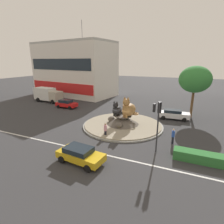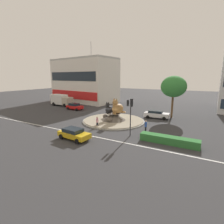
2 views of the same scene
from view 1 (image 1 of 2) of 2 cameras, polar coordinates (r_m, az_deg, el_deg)
name	(u,v)px [view 1 (image 1 of 2)]	position (r m, az deg, el deg)	size (l,w,h in m)	color
ground_plane	(123,126)	(25.05, 3.46, -4.41)	(160.00, 160.00, 0.00)	#333335
lane_centreline	(94,152)	(18.25, -5.78, -12.66)	(112.00, 0.20, 0.01)	silver
roundabout_island	(123,123)	(24.89, 3.43, -3.39)	(11.02, 11.02, 1.53)	gray
cat_statue_black	(117,110)	(24.40, 1.55, 0.69)	(1.35, 2.04, 2.06)	black
cat_statue_tabby	(128,109)	(23.96, 5.27, 0.96)	(2.21, 2.73, 2.75)	#9E703D
traffic_light_mast	(158,116)	(17.44, 14.40, -1.26)	(0.75, 0.50, 5.07)	#2D2D33
shophouse_block	(74,69)	(48.57, -11.94, 13.22)	(21.96, 12.93, 18.32)	silver
clipped_hedge_strip	(215,160)	(18.38, 29.97, -13.12)	(6.85, 1.20, 0.90)	#2D7033
broadleaf_tree_behind_island	(195,80)	(30.31, 24.97, 9.38)	(4.75, 4.75, 8.04)	brown
pedestrian_pink_shirt	(105,130)	(21.20, -2.12, -5.69)	(0.37, 0.37, 1.70)	black
pedestrian_blue_shirt	(173,136)	(20.58, 18.91, -7.19)	(0.32, 0.32, 1.74)	black
sedan_on_far_lane	(174,114)	(29.17, 19.06, -0.64)	(4.72, 2.31, 1.51)	silver
hatchback_near_shophouse	(66,104)	(35.41, -14.33, 2.61)	(4.10, 2.02, 1.56)	red
parked_car_right	(80,154)	(16.53, -10.14, -13.14)	(4.45, 2.39, 1.41)	gold
delivery_box_truck	(48,94)	(41.81, -19.83, 5.32)	(6.85, 3.06, 3.02)	#B7AD99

